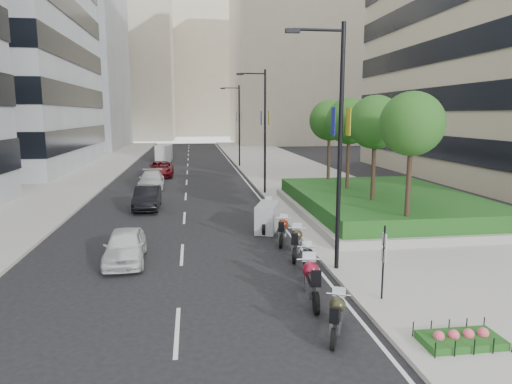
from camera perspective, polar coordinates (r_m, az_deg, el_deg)
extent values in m
plane|color=black|center=(15.97, -4.01, -11.82)|extent=(160.00, 160.00, 0.00)
cube|color=#9E9B93|center=(46.29, 4.50, 2.48)|extent=(10.00, 100.00, 0.15)
cube|color=#9E9B93|center=(46.53, -21.66, 1.86)|extent=(8.00, 100.00, 0.15)
cube|color=silver|center=(45.45, -2.04, 2.28)|extent=(0.12, 100.00, 0.01)
cube|color=silver|center=(45.22, -8.61, 2.14)|extent=(0.12, 100.00, 0.01)
cube|color=gray|center=(88.38, -23.91, 14.81)|extent=(22.00, 26.00, 30.00)
cube|color=#B7AD93|center=(98.33, 5.81, 16.72)|extent=(28.00, 24.00, 36.00)
cube|color=#B7AD93|center=(116.62, -16.95, 14.75)|extent=(26.00, 24.00, 34.00)
cube|color=#B7AD93|center=(135.51, -6.96, 15.17)|extent=(30.00, 24.00, 38.00)
cube|color=#98958D|center=(27.71, 15.53, -2.13)|extent=(10.00, 14.00, 0.40)
cube|color=#144719|center=(27.59, 15.59, -0.91)|extent=(9.40, 13.40, 0.80)
cube|color=#144719|center=(13.09, 24.22, -16.54)|extent=(2.00, 1.00, 0.20)
cylinder|color=#332319|center=(21.34, 18.48, 0.28)|extent=(0.22, 0.22, 4.00)
sphere|color=#275219|center=(21.09, 18.90, 8.08)|extent=(2.80, 2.80, 2.80)
cylinder|color=#332319|center=(24.94, 14.41, 1.77)|extent=(0.22, 0.22, 4.00)
sphere|color=#275219|center=(24.73, 14.70, 8.44)|extent=(2.80, 2.80, 2.80)
cylinder|color=#332319|center=(28.65, 11.38, 2.87)|extent=(0.22, 0.22, 4.00)
sphere|color=#275219|center=(28.46, 11.58, 8.68)|extent=(2.80, 2.80, 2.80)
cylinder|color=#332319|center=(32.43, 9.05, 3.71)|extent=(0.22, 0.22, 4.00)
sphere|color=#275219|center=(32.26, 9.19, 8.84)|extent=(2.80, 2.80, 2.80)
cylinder|color=black|center=(16.75, 10.44, 4.90)|extent=(0.16, 0.16, 9.00)
cylinder|color=black|center=(16.68, 7.80, 19.44)|extent=(1.80, 0.10, 0.10)
cube|color=black|center=(16.45, 4.59, 19.45)|extent=(0.50, 0.22, 0.14)
cube|color=gold|center=(16.79, 11.48, 8.64)|extent=(0.02, 0.45, 1.00)
cube|color=navy|center=(16.61, 9.63, 8.69)|extent=(0.02, 0.45, 1.00)
cylinder|color=black|center=(33.28, 1.13, 7.35)|extent=(0.16, 0.16, 9.00)
cylinder|color=black|center=(33.25, -0.43, 14.59)|extent=(1.80, 0.10, 0.10)
cube|color=black|center=(33.14, -2.02, 14.52)|extent=(0.50, 0.22, 0.14)
cube|color=gold|center=(33.30, 1.62, 9.24)|extent=(0.02, 0.45, 1.00)
cube|color=navy|center=(33.21, 0.66, 9.24)|extent=(0.02, 0.45, 1.00)
cylinder|color=black|center=(51.13, -2.11, 8.15)|extent=(0.16, 0.16, 9.00)
cylinder|color=black|center=(51.10, -3.16, 12.85)|extent=(1.80, 0.10, 0.10)
cube|color=black|center=(51.03, -4.20, 12.79)|extent=(0.50, 0.22, 0.14)
cube|color=gold|center=(51.14, -1.80, 9.39)|extent=(0.02, 0.45, 1.00)
cube|color=navy|center=(51.08, -2.43, 9.38)|extent=(0.02, 0.45, 1.00)
cylinder|color=black|center=(14.81, 15.61, -8.78)|extent=(0.06, 0.06, 2.50)
cube|color=silver|center=(14.58, 15.75, -5.79)|extent=(0.02, 0.32, 0.42)
cube|color=silver|center=(14.72, 15.66, -7.67)|extent=(0.02, 0.32, 0.42)
cylinder|color=black|center=(12.17, 9.63, -17.68)|extent=(0.33, 0.56, 0.56)
cylinder|color=black|center=(13.47, 10.31, -14.89)|extent=(0.33, 0.56, 0.56)
cube|color=silver|center=(12.71, 9.99, -15.68)|extent=(0.56, 0.81, 0.38)
sphere|color=#2C2A18|center=(12.84, 10.17, -13.73)|extent=(0.43, 0.43, 0.43)
cube|color=black|center=(12.34, 9.90, -14.99)|extent=(0.51, 0.72, 0.14)
cylinder|color=silver|center=(12.99, 10.31, -12.50)|extent=(0.63, 0.31, 0.05)
cylinder|color=black|center=(13.97, 7.53, -13.61)|extent=(0.21, 0.70, 0.69)
cylinder|color=black|center=(15.60, 6.49, -11.05)|extent=(0.21, 0.70, 0.69)
cube|color=silver|center=(14.66, 7.02, -11.65)|extent=(0.44, 0.97, 0.47)
sphere|color=maroon|center=(14.86, 6.84, -9.63)|extent=(0.53, 0.53, 0.53)
cube|color=black|center=(14.23, 7.25, -10.81)|extent=(0.40, 0.86, 0.18)
cylinder|color=silver|center=(15.06, 6.70, -8.38)|extent=(0.82, 0.15, 0.06)
cylinder|color=black|center=(16.23, 6.99, -10.44)|extent=(0.17, 0.58, 0.57)
cylinder|color=black|center=(17.60, 6.20, -8.81)|extent=(0.17, 0.58, 0.57)
cube|color=silver|center=(16.82, 6.61, -9.14)|extent=(0.35, 0.80, 0.39)
sphere|color=black|center=(17.00, 6.48, -7.70)|extent=(0.44, 0.44, 0.44)
cube|color=black|center=(16.47, 6.78, -8.48)|extent=(0.32, 0.71, 0.15)
cylinder|color=silver|center=(17.17, 6.36, -6.81)|extent=(0.68, 0.11, 0.05)
cylinder|color=black|center=(18.31, 4.82, -7.95)|extent=(0.31, 0.64, 0.63)
cylinder|color=black|center=(19.86, 5.20, -6.54)|extent=(0.31, 0.64, 0.63)
cube|color=silver|center=(18.99, 5.01, -6.76)|extent=(0.55, 0.91, 0.43)
sphere|color=#2D2819|center=(19.20, 5.11, -5.38)|extent=(0.49, 0.49, 0.49)
cube|color=black|center=(18.60, 4.96, -6.07)|extent=(0.50, 0.81, 0.16)
cylinder|color=silver|center=(19.41, 5.18, -4.53)|extent=(0.73, 0.27, 0.05)
cylinder|color=black|center=(20.32, 3.15, -6.18)|extent=(0.28, 0.61, 0.60)
cylinder|color=black|center=(21.82, 3.51, -5.07)|extent=(0.28, 0.61, 0.60)
cube|color=silver|center=(20.98, 3.33, -5.20)|extent=(0.51, 0.88, 0.41)
sphere|color=#631B0D|center=(21.20, 3.42, -4.01)|extent=(0.47, 0.47, 0.47)
cube|color=black|center=(20.62, 3.27, -4.57)|extent=(0.47, 0.78, 0.16)
cylinder|color=silver|center=(21.40, 3.48, -3.29)|extent=(0.71, 0.25, 0.05)
cylinder|color=black|center=(22.34, 1.09, -4.60)|extent=(0.34, 0.69, 0.69)
cylinder|color=black|center=(24.04, 1.75, -3.57)|extent=(0.34, 0.69, 0.69)
cube|color=gray|center=(23.10, 1.44, -3.16)|extent=(1.62, 2.50, 1.38)
cylinder|color=black|center=(24.64, 1.62, -3.33)|extent=(0.21, 0.62, 0.61)
cylinder|color=black|center=(26.18, 1.56, -2.56)|extent=(0.21, 0.62, 0.61)
cube|color=silver|center=(25.32, 1.60, -2.59)|extent=(0.42, 0.87, 0.41)
sphere|color=#2C2518|center=(25.57, 1.59, -1.61)|extent=(0.47, 0.47, 0.47)
cube|color=black|center=(24.97, 1.61, -2.02)|extent=(0.38, 0.77, 0.16)
cylinder|color=silver|center=(25.79, 1.58, -1.03)|extent=(0.73, 0.16, 0.05)
imported|color=silver|center=(19.08, -16.05, -6.49)|extent=(1.75, 3.94, 1.32)
imported|color=black|center=(29.30, -13.43, -0.70)|extent=(1.51, 4.29, 1.41)
imported|color=#B3B3B5|center=(37.57, -12.92, 1.53)|extent=(2.08, 4.79, 1.37)
imported|color=#590A12|center=(44.41, -11.89, 2.83)|extent=(2.45, 5.21, 1.44)
cube|color=silver|center=(59.97, -11.43, 4.86)|extent=(1.97, 4.90, 2.04)
cube|color=silver|center=(58.18, -11.52, 4.23)|extent=(1.87, 1.21, 1.07)
cylinder|color=black|center=(58.35, -12.27, 4.03)|extent=(0.24, 0.68, 0.68)
cylinder|color=black|center=(58.25, -10.74, 4.07)|extent=(0.24, 0.68, 0.68)
cylinder|color=black|center=(61.63, -12.05, 4.33)|extent=(0.24, 0.68, 0.68)
cylinder|color=black|center=(61.54, -10.61, 4.37)|extent=(0.24, 0.68, 0.68)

